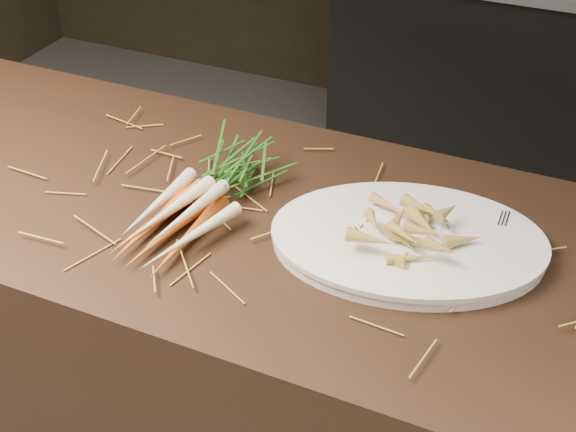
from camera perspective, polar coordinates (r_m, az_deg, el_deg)
name	(u,v)px	position (r m, az deg, el deg)	size (l,w,h in m)	color
main_counter	(326,394)	(1.64, 3.05, -13.83)	(2.40, 0.70, 0.90)	black
back_counter	(564,79)	(3.14, 21.00, 10.09)	(1.82, 0.62, 0.84)	black
straw_bedding	(335,230)	(1.32, 3.70, -1.11)	(1.40, 0.60, 0.02)	olive
root_veg_bunch	(212,185)	(1.38, -6.01, 2.44)	(0.18, 0.46, 0.08)	#CD4B15
serving_platter	(407,243)	(1.30, 9.41, -2.10)	(0.48, 0.32, 0.03)	white
roasted_veg_heap	(410,225)	(1.27, 9.59, -0.72)	(0.23, 0.17, 0.05)	#B88B43
serving_fork	(509,252)	(1.29, 17.05, -2.76)	(0.02, 0.18, 0.00)	silver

